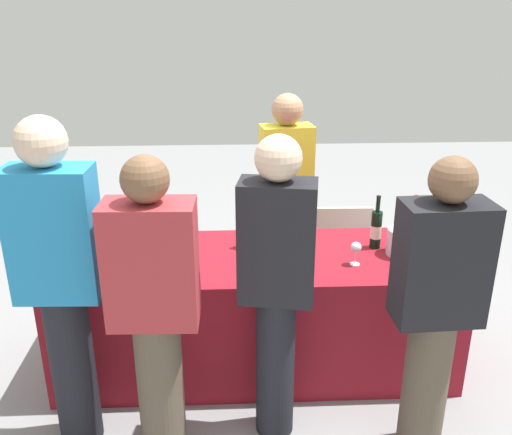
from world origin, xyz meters
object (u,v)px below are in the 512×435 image
(wine_bottle_1, at_px, (284,225))
(guest_2, at_px, (276,282))
(guest_1, at_px, (155,308))
(menu_board, at_px, (341,248))
(server_pouring, at_px, (286,196))
(wine_glass_0, at_px, (143,249))
(guest_0, at_px, (61,279))
(wine_bottle_0, at_px, (254,229))
(wine_bottle_3, at_px, (413,227))
(ice_bucket, at_px, (402,242))
(wine_bottle_2, at_px, (376,229))
(wine_glass_2, at_px, (356,248))
(guest_3, at_px, (436,306))
(wine_glass_1, at_px, (287,246))

(wine_bottle_1, xyz_separation_m, guest_2, (-0.12, -0.82, 0.03))
(guest_1, distance_m, menu_board, 2.20)
(wine_bottle_1, distance_m, server_pouring, 0.50)
(wine_glass_0, bearing_deg, menu_board, 37.03)
(wine_bottle_1, relative_size, guest_0, 0.17)
(wine_bottle_0, bearing_deg, wine_bottle_1, 20.66)
(wine_bottle_3, bearing_deg, wine_bottle_1, 173.07)
(wine_bottle_0, xyz_separation_m, ice_bucket, (0.90, -0.15, -0.04))
(wine_glass_0, height_order, guest_0, guest_0)
(guest_2, xyz_separation_m, menu_board, (0.66, 1.60, -0.56))
(wine_bottle_0, xyz_separation_m, menu_board, (0.74, 0.85, -0.54))
(wine_bottle_2, xyz_separation_m, server_pouring, (-0.50, 0.61, 0.01))
(wine_bottle_1, bearing_deg, wine_bottle_0, -159.34)
(wine_bottle_1, xyz_separation_m, server_pouring, (0.06, 0.50, 0.02))
(wine_glass_0, distance_m, guest_0, 0.64)
(menu_board, bearing_deg, guest_1, -123.99)
(ice_bucket, height_order, menu_board, ice_bucket)
(wine_glass_0, distance_m, wine_glass_2, 1.24)
(guest_2, height_order, guest_3, guest_2)
(server_pouring, distance_m, guest_1, 1.65)
(ice_bucket, xyz_separation_m, server_pouring, (-0.64, 0.72, 0.05))
(wine_bottle_1, xyz_separation_m, guest_3, (0.63, -0.99, -0.02))
(wine_glass_1, relative_size, wine_glass_2, 0.97)
(guest_2, relative_size, menu_board, 2.35)
(guest_2, bearing_deg, wine_bottle_1, 91.38)
(guest_2, distance_m, guest_3, 0.77)
(ice_bucket, bearing_deg, server_pouring, 131.74)
(server_pouring, bearing_deg, wine_glass_0, 32.22)
(ice_bucket, distance_m, guest_2, 1.01)
(wine_glass_1, bearing_deg, guest_1, -135.76)
(wine_glass_0, height_order, wine_glass_1, wine_glass_1)
(wine_bottle_0, height_order, wine_bottle_2, wine_bottle_2)
(guest_2, bearing_deg, wine_glass_0, 153.41)
(wine_bottle_3, distance_m, guest_3, 0.91)
(wine_bottle_1, height_order, wine_glass_0, wine_bottle_1)
(wine_bottle_3, relative_size, guest_0, 0.19)
(wine_bottle_0, xyz_separation_m, wine_bottle_2, (0.76, -0.04, 0.00))
(guest_0, bearing_deg, wine_bottle_3, 22.15)
(wine_glass_2, height_order, server_pouring, server_pouring)
(guest_0, height_order, menu_board, guest_0)
(wine_glass_2, relative_size, guest_1, 0.09)
(ice_bucket, bearing_deg, guest_2, -143.88)
(wine_bottle_2, relative_size, server_pouring, 0.21)
(wine_bottle_3, xyz_separation_m, wine_glass_2, (-0.41, -0.26, -0.02))
(menu_board, bearing_deg, guest_3, -85.63)
(ice_bucket, xyz_separation_m, guest_2, (-0.82, -0.60, 0.06))
(wine_glass_1, bearing_deg, wine_bottle_3, 13.36)
(wine_glass_2, height_order, menu_board, wine_glass_2)
(server_pouring, bearing_deg, wine_glass_1, 76.99)
(wine_bottle_1, relative_size, wine_glass_0, 2.25)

